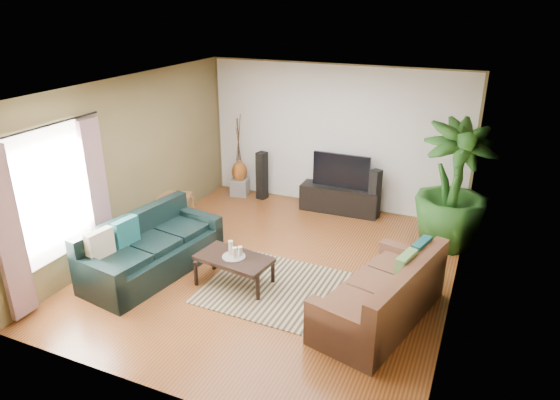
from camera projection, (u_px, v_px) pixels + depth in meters
The scene contains 28 objects.
floor at pixel (275, 269), 7.48m from camera, with size 5.50×5.50×0.00m, color brown.
ceiling at pixel (274, 88), 6.45m from camera, with size 5.50×5.50×0.00m, color white.
wall_back at pixel (335, 138), 9.30m from camera, with size 5.00×5.00×0.00m, color brown.
wall_front at pixel (153, 280), 4.63m from camera, with size 5.00×5.00×0.00m, color brown.
wall_left at pixel (130, 163), 7.89m from camera, with size 5.50×5.50×0.00m, color brown.
wall_right at pixel (462, 214), 6.04m from camera, with size 5.50×5.50×0.00m, color brown.
backwall_panel at pixel (334, 138), 9.29m from camera, with size 4.90×4.90×0.00m, color white.
window_pane at pixel (51, 194), 6.51m from camera, with size 1.80×1.80×0.00m, color white.
curtain_near at pixel (8, 236), 5.95m from camera, with size 0.08×0.35×2.20m, color gray.
curtain_far at pixel (97, 193), 7.22m from camera, with size 0.08×0.35×2.20m, color gray.
curtain_rod at pixel (41, 127), 6.15m from camera, with size 0.03×0.03×1.90m, color black.
sofa_left at pixel (153, 246), 7.27m from camera, with size 2.13×0.91×0.85m, color black.
sofa_right at pixel (380, 289), 6.19m from camera, with size 2.01×0.91×0.85m, color brown.
area_rug at pixel (290, 291), 6.91m from camera, with size 2.35×1.67×0.01m, color tan.
coffee_table at pixel (234, 270), 7.03m from camera, with size 1.05×0.57×0.43m, color black.
candle_tray at pixel (234, 257), 6.95m from camera, with size 0.32×0.32×0.01m, color gray.
candle_tall at pixel (231, 248), 6.95m from camera, with size 0.07×0.07×0.21m, color beige.
candle_mid at pixel (235, 253), 6.86m from camera, with size 0.07×0.07×0.16m, color #F3E2CE.
candle_short at pixel (240, 251), 6.94m from camera, with size 0.07×0.07×0.13m, color beige.
tv_stand at pixel (340, 199), 9.41m from camera, with size 1.47×0.44×0.49m, color black.
television at pixel (341, 171), 9.21m from camera, with size 1.08×0.06×0.64m, color black.
speaker_left at pixel (262, 176), 9.93m from camera, with size 0.17×0.19×0.97m, color black.
speaker_right at pixel (375, 195), 9.03m from camera, with size 0.17×0.19×0.93m, color black.
potted_plant at pixel (453, 186), 7.85m from camera, with size 1.15×1.15×2.06m, color #1E4918.
plant_pot at pixel (446, 236), 8.19m from camera, with size 0.38×0.38×0.30m, color black.
pedestal at pixel (240, 187), 10.24m from camera, with size 0.34×0.34×0.34m, color gray.
vase at pixel (239, 172), 10.11m from camera, with size 0.31×0.31×0.43m, color brown.
side_table at pixel (175, 211), 8.81m from camera, with size 0.53×0.53×0.56m, color olive.
Camera 1 is at (2.68, -5.95, 3.80)m, focal length 32.00 mm.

